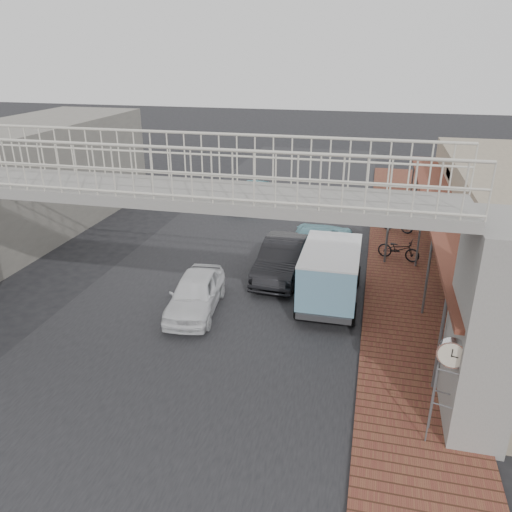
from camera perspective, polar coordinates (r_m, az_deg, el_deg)
The scene contains 14 objects.
ground at distance 17.26m, azimuth -4.82°, elevation -5.77°, with size 120.00×120.00×0.00m, color black.
road_strip at distance 17.26m, azimuth -4.82°, elevation -5.76°, with size 10.00×60.00×0.01m, color black.
sidewalk at distance 19.25m, azimuth 16.87°, elevation -3.42°, with size 3.00×40.00×0.10m, color brown.
footbridge at distance 12.53m, azimuth -10.93°, elevation -1.36°, with size 16.40×2.40×6.34m.
building_far_left at distance 26.48m, azimuth -24.21°, elevation 8.24°, with size 5.00×14.00×5.00m, color gray.
white_hatchback at distance 16.79m, azimuth -6.93°, elevation -4.25°, with size 1.52×3.77×1.28m, color white.
dark_sedan at distance 19.21m, azimuth 3.10°, elevation -0.25°, with size 1.55×4.43×1.46m, color black.
angkot_curb at distance 20.88m, azimuth 6.95°, elevation 1.48°, with size 2.37×5.14×1.43m, color #6DAEBD.
angkot_far at distance 28.10m, azimuth -0.67°, elevation 7.00°, with size 1.75×4.30×1.25m, color #7CCFD7.
angkot_van at distance 17.11m, azimuth 8.55°, elevation -1.31°, with size 1.97×4.24×2.07m.
motorcycle_near at distance 21.36m, azimuth 16.00°, elevation 0.76°, with size 0.60×1.72×0.91m, color black.
motorcycle_far at distance 24.64m, azimuth 15.88°, elevation 3.73°, with size 0.44×1.57×0.94m, color black.
street_clock at distance 11.37m, azimuth 21.44°, elevation -10.80°, with size 0.66×0.59×2.55m.
arrow_sign at distance 20.24m, azimuth 16.96°, elevation 4.86°, with size 1.67×1.10×2.79m.
Camera 1 is at (4.92, -14.38, 8.18)m, focal length 35.00 mm.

